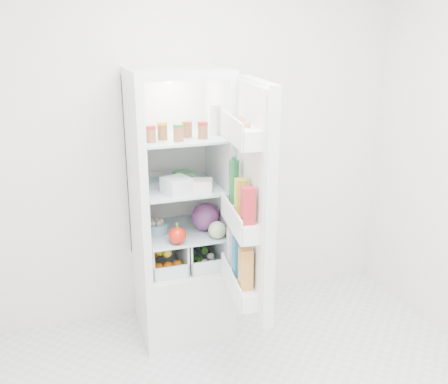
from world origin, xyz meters
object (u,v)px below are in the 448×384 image
object	(u,v)px
refrigerator	(179,238)
fridge_door	(250,204)
red_cabbage	(206,217)
mushroom_bowl	(157,228)

from	to	relation	value
refrigerator	fridge_door	world-z (taller)	refrigerator
refrigerator	red_cabbage	size ratio (longest dim) A/B	9.72
mushroom_bowl	fridge_door	xyz separation A→B (m)	(0.43, -0.57, 0.31)
refrigerator	mushroom_bowl	world-z (taller)	refrigerator
refrigerator	red_cabbage	world-z (taller)	refrigerator
red_cabbage	fridge_door	bearing A→B (deg)	-77.94
refrigerator	red_cabbage	bearing A→B (deg)	-36.60
refrigerator	red_cabbage	xyz separation A→B (m)	(0.15, -0.12, 0.17)
refrigerator	mushroom_bowl	distance (m)	0.21
mushroom_bowl	fridge_door	distance (m)	0.78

